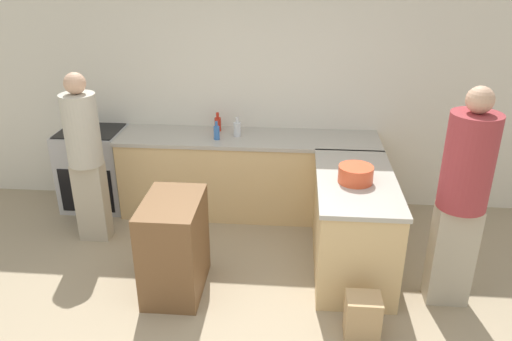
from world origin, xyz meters
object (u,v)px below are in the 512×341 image
object	(u,v)px
mixing_bowl	(356,174)
paper_bag	(362,317)
water_bottle_blue	(217,132)
range_oven	(95,168)
person_at_peninsula	(463,194)
person_by_range	(85,153)
hot_sauce_bottle	(218,124)
island_table	(174,246)
vinegar_bottle_clear	(237,129)

from	to	relation	value
mixing_bowl	paper_bag	bearing A→B (deg)	-88.13
mixing_bowl	water_bottle_blue	distance (m)	1.65
mixing_bowl	range_oven	bearing A→B (deg)	158.78
mixing_bowl	person_at_peninsula	bearing A→B (deg)	-24.81
water_bottle_blue	person_by_range	size ratio (longest dim) A/B	0.11
mixing_bowl	paper_bag	world-z (taller)	mixing_bowl
hot_sauce_bottle	person_by_range	size ratio (longest dim) A/B	0.12
island_table	paper_bag	size ratio (longest dim) A/B	2.35
range_oven	hot_sauce_bottle	distance (m)	1.50
hot_sauce_bottle	person_at_peninsula	bearing A→B (deg)	-36.18
island_table	person_by_range	xyz separation A→B (m)	(-1.02, 0.76, 0.51)
vinegar_bottle_clear	hot_sauce_bottle	distance (m)	0.28
person_by_range	mixing_bowl	bearing A→B (deg)	-8.20
vinegar_bottle_clear	mixing_bowl	bearing A→B (deg)	-43.04
island_table	hot_sauce_bottle	size ratio (longest dim) A/B	4.11
range_oven	water_bottle_blue	size ratio (longest dim) A/B	4.65
hot_sauce_bottle	person_at_peninsula	world-z (taller)	person_at_peninsula
island_table	vinegar_bottle_clear	xyz separation A→B (m)	(0.37, 1.47, 0.55)
water_bottle_blue	person_at_peninsula	distance (m)	2.50
range_oven	mixing_bowl	bearing A→B (deg)	-21.22
mixing_bowl	hot_sauce_bottle	world-z (taller)	hot_sauce_bottle
water_bottle_blue	paper_bag	size ratio (longest dim) A/B	0.54
water_bottle_blue	paper_bag	world-z (taller)	water_bottle_blue
hot_sauce_bottle	water_bottle_blue	distance (m)	0.27
range_oven	water_bottle_blue	bearing A→B (deg)	-5.13
hot_sauce_bottle	person_at_peninsula	xyz separation A→B (m)	(2.15, -1.58, 0.02)
hot_sauce_bottle	water_bottle_blue	bearing A→B (deg)	-83.87
mixing_bowl	person_by_range	world-z (taller)	person_by_range
person_at_peninsula	island_table	bearing A→B (deg)	-179.01
mixing_bowl	hot_sauce_bottle	distance (m)	1.83
person_by_range	vinegar_bottle_clear	bearing A→B (deg)	26.77
person_by_range	person_at_peninsula	bearing A→B (deg)	-12.35
mixing_bowl	hot_sauce_bottle	bearing A→B (deg)	138.53
mixing_bowl	paper_bag	size ratio (longest dim) A/B	0.82
person_by_range	paper_bag	bearing A→B (deg)	-25.84
person_at_peninsula	paper_bag	world-z (taller)	person_at_peninsula
vinegar_bottle_clear	person_at_peninsula	bearing A→B (deg)	-36.60
range_oven	island_table	xyz separation A→B (m)	(1.26, -1.48, -0.03)
paper_bag	person_by_range	bearing A→B (deg)	154.16
paper_bag	range_oven	bearing A→B (deg)	145.16
mixing_bowl	person_by_range	size ratio (longest dim) A/B	0.17
mixing_bowl	water_bottle_blue	world-z (taller)	water_bottle_blue
vinegar_bottle_clear	paper_bag	size ratio (longest dim) A/B	0.57
island_table	paper_bag	world-z (taller)	island_table
hot_sauce_bottle	person_by_range	distance (m)	1.44
paper_bag	vinegar_bottle_clear	bearing A→B (deg)	121.08
person_by_range	person_at_peninsula	xyz separation A→B (m)	(3.31, -0.73, 0.06)
mixing_bowl	person_by_range	distance (m)	2.56
hot_sauce_bottle	paper_bag	bearing A→B (deg)	-56.12
water_bottle_blue	person_by_range	world-z (taller)	person_by_range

